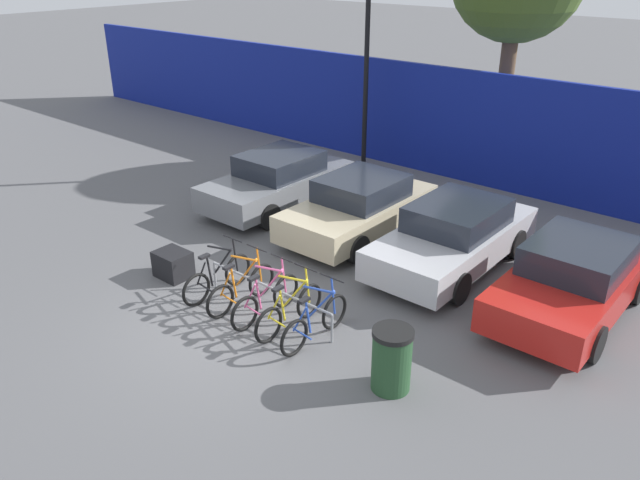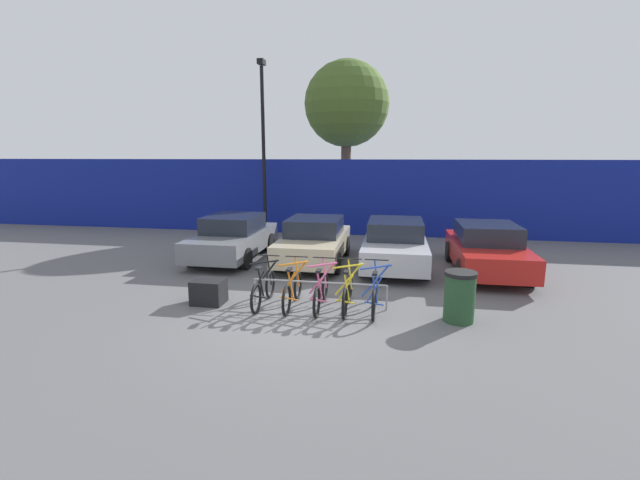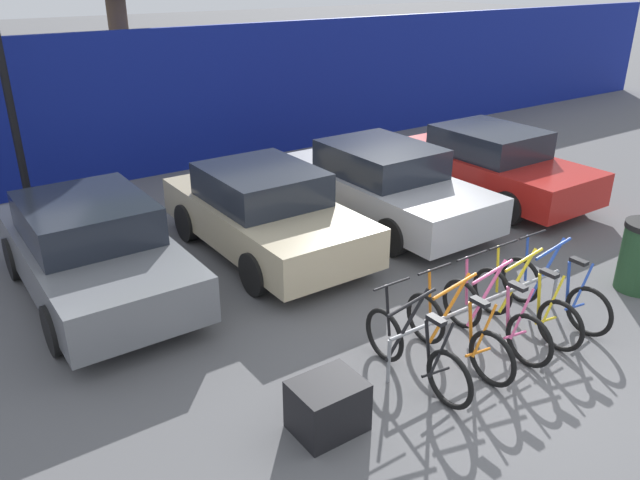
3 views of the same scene
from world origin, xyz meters
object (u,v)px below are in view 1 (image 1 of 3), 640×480
object	(u,v)px
bike_rack	(269,290)
bicycle_orange	(241,288)
car_silver	(454,236)
car_red	(573,279)
bicycle_yellow	(289,310)
bicycle_black	(217,277)
cargo_crate	(173,264)
car_beige	(359,207)
trash_bin	(392,359)
bicycle_blue	(315,322)
lamp_post	(367,39)
bicycle_pink	(266,299)
car_grey	(278,180)

from	to	relation	value
bike_rack	bicycle_orange	xyz separation A→B (m)	(-0.57, -0.15, -0.10)
car_silver	car_red	xyz separation A→B (m)	(2.56, -0.28, -0.00)
bicycle_yellow	bicycle_black	bearing A→B (deg)	179.85
cargo_crate	car_beige	bearing A→B (deg)	67.89
bicycle_black	car_beige	distance (m)	4.02
trash_bin	bicycle_black	bearing A→B (deg)	177.05
bicycle_blue	lamp_post	world-z (taller)	lamp_post
bicycle_black	bicycle_blue	bearing A→B (deg)	3.39
bicycle_pink	bicycle_blue	distance (m)	1.16
car_grey	lamp_post	world-z (taller)	lamp_post
trash_bin	car_silver	bearing A→B (deg)	107.08
car_beige	trash_bin	xyz separation A→B (m)	(3.74, -4.21, -0.17)
bicycle_black	car_red	world-z (taller)	car_red
bike_rack	car_silver	distance (m)	4.17
bicycle_blue	car_grey	bearing A→B (deg)	135.76
car_red	bicycle_blue	bearing A→B (deg)	-128.66
car_red	lamp_post	distance (m)	9.43
bicycle_orange	bicycle_pink	xyz separation A→B (m)	(0.64, 0.00, 0.00)
bicycle_black	car_grey	xyz separation A→B (m)	(-2.28, 4.11, 0.31)
bicycle_pink	cargo_crate	bearing A→B (deg)	-178.35
bicycle_pink	trash_bin	world-z (taller)	bicycle_pink
bicycle_orange	trash_bin	size ratio (longest dim) A/B	1.66
bicycle_pink	car_silver	distance (m)	4.29
bicycle_pink	bicycle_blue	size ratio (longest dim) A/B	1.00
car_grey	car_silver	world-z (taller)	same
bicycle_yellow	bike_rack	bearing A→B (deg)	166.85
bicycle_yellow	bicycle_pink	bearing A→B (deg)	179.85
bicycle_black	lamp_post	xyz separation A→B (m)	(-2.39, 7.97, 3.42)
bicycle_blue	lamp_post	xyz separation A→B (m)	(-4.84, 7.97, 3.42)
bike_rack	lamp_post	xyz separation A→B (m)	(-3.62, 7.83, 3.33)
car_grey	car_beige	size ratio (longest dim) A/B	1.04
car_beige	car_red	xyz separation A→B (m)	(5.02, -0.29, 0.00)
car_silver	car_red	distance (m)	2.58
car_grey	car_silver	bearing A→B (deg)	-1.44
car_silver	car_red	size ratio (longest dim) A/B	1.05
bicycle_yellow	trash_bin	xyz separation A→B (m)	(2.27, -0.21, 0.14)
car_beige	trash_bin	size ratio (longest dim) A/B	3.91
bicycle_black	bicycle_orange	world-z (taller)	same
bicycle_pink	bike_rack	bearing A→B (deg)	113.95
bicycle_orange	car_grey	distance (m)	5.06
bike_rack	bicycle_yellow	xyz separation A→B (m)	(0.64, -0.15, -0.10)
bicycle_pink	cargo_crate	size ratio (longest dim) A/B	2.44
lamp_post	trash_bin	xyz separation A→B (m)	(6.53, -8.19, -3.28)
car_silver	cargo_crate	world-z (taller)	car_silver
bicycle_yellow	cargo_crate	size ratio (longest dim) A/B	2.44
car_beige	cargo_crate	size ratio (longest dim) A/B	5.75
cargo_crate	trash_bin	bearing A→B (deg)	-1.32
car_beige	car_red	size ratio (longest dim) A/B	0.98
bicycle_orange	car_silver	size ratio (longest dim) A/B	0.39
bicycle_yellow	car_grey	size ratio (longest dim) A/B	0.41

